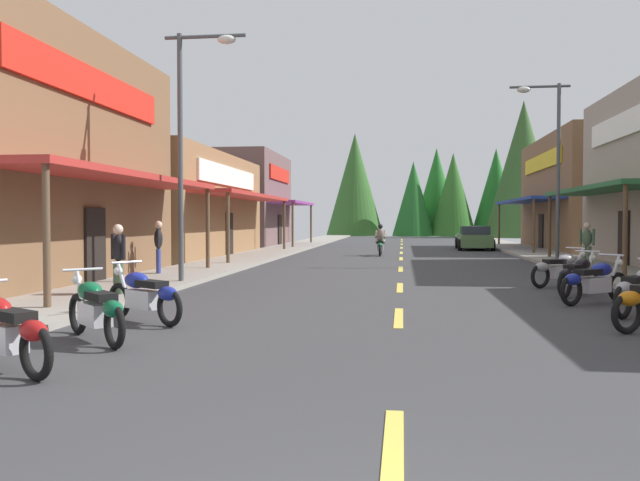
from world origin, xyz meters
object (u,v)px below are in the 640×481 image
Objects in this scene: pedestrian_waiting at (587,243)px; parked_car_curbside at (474,238)px; motorcycle_parked_right_5 at (578,275)px; pedestrian_browsing at (118,256)px; motorcycle_parked_left_1 at (96,308)px; motorcycle_parked_left_2 at (144,294)px; streetlamp_right at (550,149)px; motorcycle_parked_right_6 at (561,268)px; rider_cruising_lead at (380,242)px; streetlamp_left at (192,123)px; motorcycle_parked_left_0 at (4,330)px; pedestrian_by_shop at (158,244)px; motorcycle_parked_right_4 at (594,281)px.

pedestrian_waiting reaches higher than parked_car_curbside.
pedestrian_waiting is (2.32, 7.90, 0.49)m from motorcycle_parked_right_5.
pedestrian_browsing is 0.99× the size of pedestrian_waiting.
motorcycle_parked_left_1 is 0.87× the size of motorcycle_parked_left_2.
pedestrian_browsing reaches higher than motorcycle_parked_left_1.
motorcycle_parked_right_6 is at bearing -99.93° from streetlamp_right.
motorcycle_parked_left_1 is at bearing 171.69° from rider_cruising_lead.
pedestrian_waiting is (2.25, 5.92, 0.49)m from motorcycle_parked_right_6.
pedestrian_waiting is at bearing 29.25° from streetlamp_left.
motorcycle_parked_left_0 is at bearing -128.89° from pedestrian_browsing.
pedestrian_by_shop reaches higher than pedestrian_waiting.
rider_cruising_lead is at bearing 73.33° from streetlamp_left.
rider_cruising_lead is at bearing 21.24° from pedestrian_browsing.
motorcycle_parked_left_0 is 7.01m from pedestrian_browsing.
pedestrian_waiting is at bearing -92.31° from motorcycle_parked_left_0.
motorcycle_parked_right_6 is at bearing -98.03° from motorcycle_parked_left_0.
streetlamp_right is 8.84m from motorcycle_parked_right_6.
motorcycle_parked_right_6 is 0.85× the size of rider_cruising_lead.
streetlamp_left is 4.67m from pedestrian_browsing.
motorcycle_parked_left_2 is 29.87m from parked_car_curbside.
motorcycle_parked_right_5 and motorcycle_parked_left_2 have the same top height.
motorcycle_parked_right_4 is at bearing -108.80° from motorcycle_parked_left_0.
motorcycle_parked_right_5 is at bearing -115.34° from motorcycle_parked_left_2.
parked_car_curbside is (8.81, 32.28, 0.20)m from motorcycle_parked_left_0.
motorcycle_parked_left_0 is 25.31m from rider_cruising_lead.
rider_cruising_lead is at bearing 54.87° from motorcycle_parked_right_5.
rider_cruising_lead is 11.25m from pedestrian_waiting.
motorcycle_parked_right_6 is 6.36m from pedestrian_waiting.
motorcycle_parked_right_5 is 1.05× the size of pedestrian_browsing.
rider_cruising_lead is 19.01m from pedestrian_browsing.
motorcycle_parked_right_5 is 0.94× the size of motorcycle_parked_left_0.
motorcycle_parked_right_6 is 15.25m from rider_cruising_lead.
pedestrian_by_shop is (-3.06, 10.35, 0.52)m from motorcycle_parked_left_1.
pedestrian_by_shop is 1.03× the size of pedestrian_waiting.
streetlamp_right is 4.03m from pedestrian_waiting.
motorcycle_parked_right_5 is at bearing -103.62° from motorcycle_parked_left_0.
pedestrian_waiting is at bearing -138.52° from rider_cruising_lead.
streetlamp_right is 3.78× the size of motorcycle_parked_right_6.
motorcycle_parked_right_5 is 0.41× the size of parked_car_curbside.
pedestrian_waiting is at bearing 38.56° from motorcycle_parked_right_4.
rider_cruising_lead is 1.27× the size of pedestrian_waiting.
streetlamp_left is 3.82× the size of motorcycle_parked_right_4.
motorcycle_parked_right_4 is (9.62, -2.69, -3.86)m from streetlamp_left.
pedestrian_by_shop is at bearing 151.21° from parked_car_curbside.
motorcycle_parked_left_0 is at bearing -118.57° from streetlamp_right.
motorcycle_parked_left_1 is (-8.48, -6.85, 0.00)m from motorcycle_parked_right_5.
rider_cruising_lead is at bearing 86.24° from pedestrian_waiting.
parked_car_curbside is (5.30, 7.22, 0.03)m from rider_cruising_lead.
motorcycle_parked_left_2 is at bearing -111.69° from pedestrian_browsing.
pedestrian_browsing is at bearing -44.94° from motorcycle_parked_left_0.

